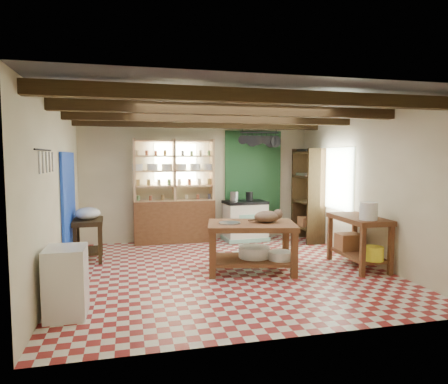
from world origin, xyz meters
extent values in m
cube|color=maroon|center=(0.00, 0.00, -0.01)|extent=(5.00, 5.00, 0.02)
cube|color=#444449|center=(0.00, 0.00, 2.60)|extent=(5.00, 5.00, 0.02)
cube|color=beige|center=(0.00, 2.50, 1.30)|extent=(5.00, 0.04, 2.60)
cube|color=beige|center=(0.00, -2.50, 1.30)|extent=(5.00, 0.04, 2.60)
cube|color=beige|center=(-2.50, 0.00, 1.30)|extent=(0.04, 5.00, 2.60)
cube|color=beige|center=(2.50, 0.00, 1.30)|extent=(0.04, 5.00, 2.60)
cube|color=#382713|center=(0.00, 0.00, 2.48)|extent=(5.00, 3.80, 0.15)
cube|color=blue|center=(-2.47, 0.90, 1.10)|extent=(0.04, 1.40, 1.60)
cube|color=#1E4D27|center=(1.25, 2.47, 1.25)|extent=(1.30, 0.04, 2.30)
cube|color=#B4C6AF|center=(-0.50, 2.48, 1.70)|extent=(0.90, 0.02, 0.80)
cube|color=#B4C6AF|center=(2.48, 1.00, 1.40)|extent=(0.02, 1.30, 1.20)
cube|color=black|center=(-2.44, -1.20, 1.78)|extent=(0.06, 0.90, 0.28)
cube|color=black|center=(1.25, 2.05, 2.18)|extent=(0.86, 0.12, 0.36)
cube|color=tan|center=(-0.55, 2.31, 1.10)|extent=(1.70, 0.34, 2.20)
cube|color=#382713|center=(2.28, 1.80, 1.00)|extent=(0.40, 0.86, 2.00)
cube|color=brown|center=(0.39, -0.14, 0.39)|extent=(1.54, 1.19, 0.78)
cube|color=silver|center=(0.97, 2.15, 0.43)|extent=(0.93, 0.67, 0.87)
cube|color=#382713|center=(-2.20, 1.17, 0.37)|extent=(0.52, 0.74, 0.73)
cube|color=white|center=(-2.22, -1.37, 0.40)|extent=(0.45, 0.53, 0.80)
cube|color=brown|center=(2.18, -0.32, 0.42)|extent=(0.63, 1.20, 0.84)
ellipsoid|color=#8C6A51|center=(0.64, -0.14, 0.87)|extent=(0.43, 0.34, 0.19)
cylinder|color=#9E9DA5|center=(0.03, -0.11, 0.79)|extent=(0.41, 0.41, 0.02)
cylinder|color=white|center=(0.45, -0.10, 0.29)|extent=(0.60, 0.60, 0.17)
cylinder|color=white|center=(0.80, -0.33, 0.27)|extent=(0.45, 0.45, 0.13)
cylinder|color=#9E9DA5|center=(0.72, 2.13, 0.97)|extent=(0.19, 0.19, 0.20)
cylinder|color=black|center=(1.07, 2.16, 0.97)|extent=(0.17, 0.17, 0.19)
ellipsoid|color=white|center=(-2.20, 1.17, 0.84)|extent=(0.44, 0.44, 0.21)
cylinder|color=white|center=(2.12, -0.67, 0.98)|extent=(0.28, 0.28, 0.28)
cube|color=#99623E|center=(2.19, -0.02, 0.36)|extent=(0.41, 0.33, 0.28)
cylinder|color=yellow|center=(2.17, -0.77, 0.33)|extent=(0.31, 0.31, 0.22)
camera|label=1|loc=(-1.52, -6.11, 1.82)|focal=32.00mm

